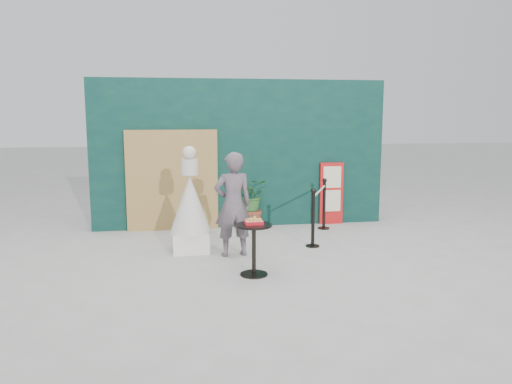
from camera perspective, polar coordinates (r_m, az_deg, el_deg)
name	(u,v)px	position (r m, az deg, el deg)	size (l,w,h in m)	color
ground	(269,271)	(7.50, 1.51, -8.98)	(60.00, 60.00, 0.00)	#ADAAA5
back_wall	(241,154)	(10.28, -1.77, 4.41)	(6.00, 0.30, 3.00)	#092A2B
bamboo_fence	(172,180)	(10.04, -9.55, 1.31)	(1.80, 0.08, 2.00)	tan
woman	(233,204)	(8.10, -2.64, -1.42)	(0.62, 0.41, 1.71)	#65565F
menu_board	(331,193)	(10.61, 8.61, -0.17)	(0.50, 0.07, 1.30)	red
statue	(190,209)	(8.44, -7.52, -1.93)	(0.70, 0.70, 1.79)	white
cafe_table	(254,241)	(7.17, -0.24, -5.67)	(0.52, 0.52, 0.75)	black
food_basket	(254,222)	(7.11, -0.23, -3.41)	(0.26, 0.19, 0.11)	red
planter	(252,199)	(10.18, -0.43, -0.85)	(0.59, 0.51, 1.00)	brown
stanchion_barrier	(319,211)	(9.46, 7.21, -2.20)	(0.84, 1.54, 1.03)	black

